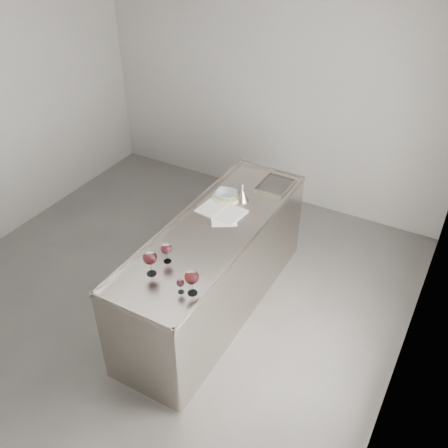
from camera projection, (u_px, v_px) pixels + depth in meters
The scene contains 11 objects.
room_shell at pixel (144, 185), 4.15m from camera, with size 4.54×5.04×2.84m.
counter at pixel (215, 268), 4.70m from camera, with size 0.77×2.42×0.97m.
wine_glass_left at pixel (166, 249), 3.98m from camera, with size 0.09×0.09×0.18m.
wine_glass_middle at pixel (150, 258), 3.84m from camera, with size 0.11×0.11×0.22m.
wine_glass_right at pixel (192, 278), 3.66m from camera, with size 0.11×0.11×0.22m.
wine_glass_small at pixel (180, 283), 3.71m from camera, with size 0.06×0.06×0.12m.
notebook at pixel (221, 211), 4.64m from camera, with size 0.44×0.33×0.02m.
loose_paper_top at pixel (224, 216), 4.58m from camera, with size 0.23×0.33×0.00m, color white.
trivet at pixel (226, 198), 4.82m from camera, with size 0.27×0.27×0.02m, color beige.
ceramic_bowl at pixel (226, 194), 4.80m from camera, with size 0.21×0.21×0.05m, color #91A1A9.
wine_funnel at pixel (242, 195), 4.77m from camera, with size 0.13×0.13×0.19m.
Camera 1 is at (2.33, -2.79, 3.54)m, focal length 40.00 mm.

